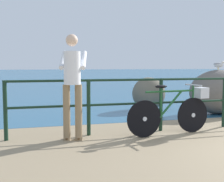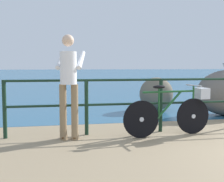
% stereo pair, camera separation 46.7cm
% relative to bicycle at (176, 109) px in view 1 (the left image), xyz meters
% --- Properties ---
extents(ground_plane, '(120.00, 120.00, 0.10)m').
position_rel_bicycle_xyz_m(ground_plane, '(1.26, 18.59, -0.51)').
color(ground_plane, '#937F60').
extents(sea_surface, '(120.00, 90.00, 0.01)m').
position_rel_bicycle_xyz_m(sea_surface, '(1.26, 46.28, -0.46)').
color(sea_surface, '#285B7F').
rests_on(sea_surface, ground_plane).
extents(promenade_railing, '(8.60, 0.07, 1.02)m').
position_rel_bicycle_xyz_m(promenade_railing, '(1.26, 0.33, 0.17)').
color(promenade_railing, black).
rests_on(promenade_railing, ground_plane).
extents(bicycle, '(1.69, 0.48, 0.92)m').
position_rel_bicycle_xyz_m(bicycle, '(0.00, 0.00, 0.00)').
color(bicycle, black).
rests_on(bicycle, ground_plane).
extents(person_at_railing, '(0.55, 0.67, 1.78)m').
position_rel_bicycle_xyz_m(person_at_railing, '(-1.90, 0.05, 0.53)').
color(person_at_railing, '#8C7251').
rests_on(person_at_railing, ground_plane).
extents(breakwater_boulder_main, '(1.65, 1.07, 1.16)m').
position_rel_bicycle_xyz_m(breakwater_boulder_main, '(2.17, 1.78, 0.11)').
color(breakwater_boulder_main, '#605B56').
rests_on(breakwater_boulder_main, ground).
extents(breakwater_boulder_left, '(0.95, 0.89, 0.93)m').
position_rel_bicycle_xyz_m(breakwater_boulder_left, '(0.65, 2.89, 0.00)').
color(breakwater_boulder_left, '#686151').
rests_on(breakwater_boulder_left, ground).
extents(seagull, '(0.22, 0.33, 0.23)m').
position_rel_bicycle_xyz_m(seagull, '(2.19, 1.85, 0.83)').
color(seagull, gold).
rests_on(seagull, breakwater_boulder_main).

